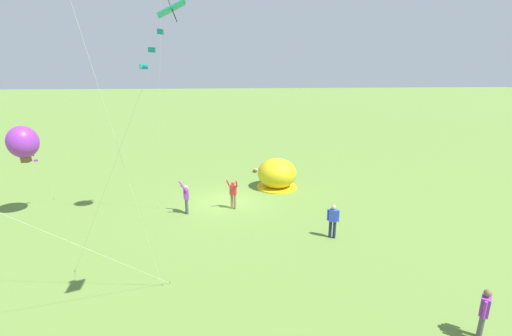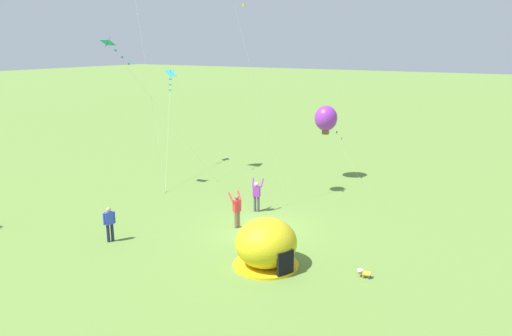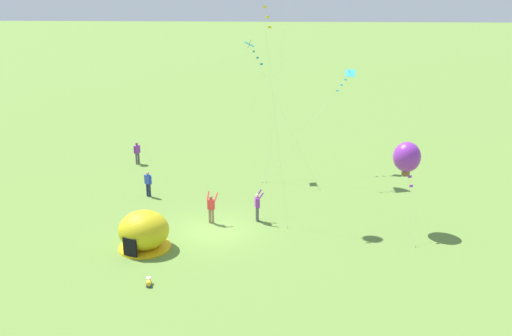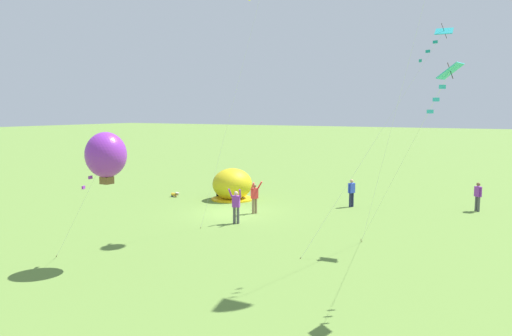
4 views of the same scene
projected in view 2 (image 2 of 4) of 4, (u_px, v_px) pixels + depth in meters
ground_plane at (259, 229)px, 25.51m from camera, size 300.00×300.00×0.00m
popup_tent at (266, 244)px, 21.05m from camera, size 2.81×2.81×2.10m
toddler_crawling at (364, 273)px, 20.19m from camera, size 0.33×0.55×0.32m
person_near_tent at (257, 194)px, 27.93m from camera, size 0.57×0.69×1.89m
person_arms_raised at (237, 209)px, 25.47m from camera, size 0.71×0.61×1.89m
person_center_field at (109, 222)px, 23.67m from camera, size 0.54×0.38×1.72m
kite_purple at (326, 118)px, 33.90m from camera, size 1.54×3.49×5.13m
kite_cyan at (170, 78)px, 37.04m from camera, size 6.71×4.83×7.32m
kite_teal at (114, 50)px, 30.15m from camera, size 5.40×4.69×9.59m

